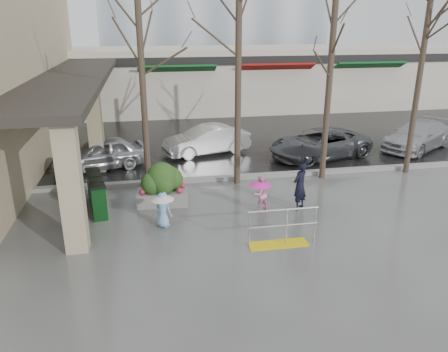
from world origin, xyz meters
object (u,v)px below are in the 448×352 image
object	(u,v)px
tree_east	(427,28)
news_boxes	(97,193)
handrail	(281,232)
car_a	(100,154)
tree_mideast	(332,44)
child_blue	(163,206)
tree_west	(140,39)
tree_midwest	(239,33)
car_d	(418,135)
woman	(301,168)
child_pink	(260,191)
planter	(162,184)
car_c	(320,144)
car_b	(206,140)

from	to	relation	value
tree_east	news_boxes	world-z (taller)	tree_east
handrail	car_a	world-z (taller)	car_a
handrail	news_boxes	size ratio (longest dim) A/B	0.95
tree_mideast	child_blue	xyz separation A→B (m)	(-6.14, -3.16, -4.21)
tree_west	tree_midwest	world-z (taller)	tree_midwest
child_blue	tree_mideast	bearing A→B (deg)	-114.40
car_d	car_a	bearing A→B (deg)	-119.78
tree_east	woman	world-z (taller)	tree_east
child_pink	planter	xyz separation A→B (m)	(-2.96, 1.09, 0.01)
handrail	tree_west	world-z (taller)	tree_west
news_boxes	car_d	size ratio (longest dim) A/B	0.46
car_c	car_a	bearing A→B (deg)	-106.42
car_a	tree_mideast	bearing A→B (deg)	56.06
car_c	news_boxes	bearing A→B (deg)	-81.59
news_boxes	tree_east	bearing A→B (deg)	-3.06
tree_mideast	car_c	size ratio (longest dim) A/B	1.43
planter	car_b	distance (m)	5.83
planter	car_d	bearing A→B (deg)	20.43
car_c	tree_west	bearing A→B (deg)	-87.12
tree_midwest	car_d	distance (m)	10.71
tree_east	child_pink	world-z (taller)	tree_east
car_d	tree_east	bearing A→B (deg)	-70.13
tree_east	child_blue	xyz separation A→B (m)	(-9.64, -3.16, -4.73)
handrail	child_pink	distance (m)	2.25
child_pink	car_b	world-z (taller)	car_b
woman	planter	xyz separation A→B (m)	(-4.21, 1.16, -0.67)
tree_west	planter	world-z (taller)	tree_west
car_c	planter	bearing A→B (deg)	-76.04
tree_west	tree_mideast	size ratio (longest dim) A/B	1.05
tree_west	handrail	bearing A→B (deg)	-55.01
handrail	child_pink	bearing A→B (deg)	89.40
child_blue	car_c	bearing A→B (deg)	-102.91
woman	car_d	world-z (taller)	woman
car_a	tree_midwest	bearing A→B (deg)	46.15
tree_midwest	car_c	xyz separation A→B (m)	(4.17, 2.46, -4.60)
tree_mideast	news_boxes	xyz separation A→B (m)	(-8.12, -1.54, -4.31)
handrail	child_pink	size ratio (longest dim) A/B	1.66
woman	car_a	bearing A→B (deg)	-76.60
handrail	planter	xyz separation A→B (m)	(-2.94, 3.32, 0.30)
tree_west	planter	size ratio (longest dim) A/B	4.04
tree_west	child_blue	size ratio (longest dim) A/B	6.37
tree_midwest	car_c	world-z (taller)	tree_midwest
tree_east	tree_west	bearing A→B (deg)	180.00
car_b	car_c	distance (m)	4.95
handrail	child_blue	xyz separation A→B (m)	(-3.00, 1.64, 0.27)
planter	news_boxes	bearing A→B (deg)	-178.18
child_blue	planter	xyz separation A→B (m)	(0.06, 1.68, 0.02)
woman	child_blue	size ratio (longest dim) A/B	1.99
car_c	car_d	world-z (taller)	same
tree_mideast	tree_east	distance (m)	3.54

